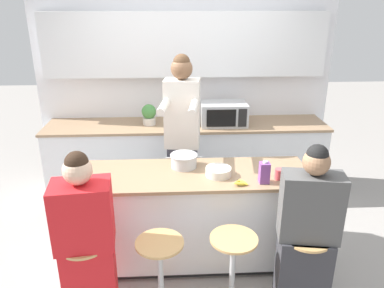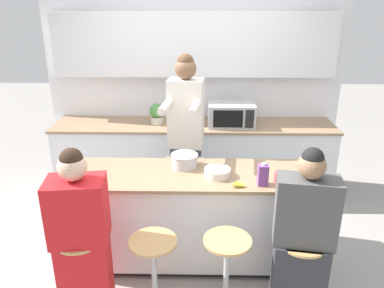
{
  "view_description": "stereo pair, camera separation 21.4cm",
  "coord_description": "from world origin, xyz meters",
  "px_view_note": "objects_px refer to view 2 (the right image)",
  "views": [
    {
      "loc": [
        -0.16,
        -2.97,
        2.32
      ],
      "look_at": [
        0.0,
        0.07,
        1.15
      ],
      "focal_mm": 35.0,
      "sensor_mm": 36.0,
      "label": 1
    },
    {
      "loc": [
        0.06,
        -2.97,
        2.32
      ],
      "look_at": [
        0.0,
        0.07,
        1.15
      ],
      "focal_mm": 35.0,
      "sensor_mm": 36.0,
      "label": 2
    }
  ],
  "objects_px": {
    "bar_stool_leftmost": "(83,271)",
    "bar_stool_center_left": "(154,274)",
    "coffee_cup_near": "(88,179)",
    "bar_stool_center_right": "(226,273)",
    "person_wrapped_blanket": "(81,239)",
    "bar_stool_rightmost": "(299,275)",
    "juice_carton": "(263,175)",
    "person_seated_near": "(302,244)",
    "microwave": "(231,114)",
    "fruit_bowl": "(217,172)",
    "potted_plant": "(157,113)",
    "person_cooking": "(186,144)",
    "kitchen_island": "(192,217)",
    "banana_bunch": "(238,184)",
    "coffee_cup_far": "(279,177)",
    "cooking_pot": "(184,160)"
  },
  "relations": [
    {
      "from": "coffee_cup_near",
      "to": "potted_plant",
      "type": "distance_m",
      "value": 1.62
    },
    {
      "from": "fruit_bowl",
      "to": "coffee_cup_far",
      "type": "relative_size",
      "value": 2.01
    },
    {
      "from": "coffee_cup_far",
      "to": "banana_bunch",
      "type": "height_order",
      "value": "coffee_cup_far"
    },
    {
      "from": "bar_stool_center_right",
      "to": "potted_plant",
      "type": "xyz_separation_m",
      "value": [
        -0.73,
        1.98,
        0.69
      ]
    },
    {
      "from": "person_cooking",
      "to": "person_wrapped_blanket",
      "type": "height_order",
      "value": "person_cooking"
    },
    {
      "from": "juice_carton",
      "to": "person_wrapped_blanket",
      "type": "bearing_deg",
      "value": -162.31
    },
    {
      "from": "bar_stool_leftmost",
      "to": "coffee_cup_near",
      "type": "relative_size",
      "value": 6.32
    },
    {
      "from": "bar_stool_rightmost",
      "to": "person_wrapped_blanket",
      "type": "bearing_deg",
      "value": -179.81
    },
    {
      "from": "coffee_cup_near",
      "to": "bar_stool_center_right",
      "type": "bearing_deg",
      "value": -20.02
    },
    {
      "from": "bar_stool_center_right",
      "to": "microwave",
      "type": "bearing_deg",
      "value": 85.14
    },
    {
      "from": "cooking_pot",
      "to": "bar_stool_center_left",
      "type": "bearing_deg",
      "value": -104.59
    },
    {
      "from": "person_cooking",
      "to": "person_wrapped_blanket",
      "type": "relative_size",
      "value": 1.34
    },
    {
      "from": "microwave",
      "to": "potted_plant",
      "type": "relative_size",
      "value": 2.2
    },
    {
      "from": "bar_stool_leftmost",
      "to": "cooking_pot",
      "type": "bearing_deg",
      "value": 45.59
    },
    {
      "from": "coffee_cup_far",
      "to": "banana_bunch",
      "type": "bearing_deg",
      "value": -164.42
    },
    {
      "from": "bar_stool_center_right",
      "to": "banana_bunch",
      "type": "xyz_separation_m",
      "value": [
        0.1,
        0.39,
        0.56
      ]
    },
    {
      "from": "bar_stool_leftmost",
      "to": "person_cooking",
      "type": "relative_size",
      "value": 0.36
    },
    {
      "from": "bar_stool_rightmost",
      "to": "potted_plant",
      "type": "distance_m",
      "value": 2.47
    },
    {
      "from": "coffee_cup_near",
      "to": "microwave",
      "type": "xyz_separation_m",
      "value": [
        1.3,
        1.53,
        0.11
      ]
    },
    {
      "from": "bar_stool_leftmost",
      "to": "kitchen_island",
      "type": "bearing_deg",
      "value": 37.45
    },
    {
      "from": "bar_stool_leftmost",
      "to": "banana_bunch",
      "type": "relative_size",
      "value": 4.84
    },
    {
      "from": "bar_stool_center_right",
      "to": "person_seated_near",
      "type": "bearing_deg",
      "value": -1.84
    },
    {
      "from": "bar_stool_rightmost",
      "to": "juice_carton",
      "type": "relative_size",
      "value": 3.42
    },
    {
      "from": "kitchen_island",
      "to": "bar_stool_center_right",
      "type": "xyz_separation_m",
      "value": [
        0.28,
        -0.63,
        -0.1
      ]
    },
    {
      "from": "coffee_cup_far",
      "to": "juice_carton",
      "type": "distance_m",
      "value": 0.16
    },
    {
      "from": "bar_stool_leftmost",
      "to": "bar_stool_center_left",
      "type": "distance_m",
      "value": 0.56
    },
    {
      "from": "bar_stool_rightmost",
      "to": "juice_carton",
      "type": "bearing_deg",
      "value": 119.38
    },
    {
      "from": "person_seated_near",
      "to": "bar_stool_leftmost",
      "type": "bearing_deg",
      "value": -171.65
    },
    {
      "from": "coffee_cup_far",
      "to": "potted_plant",
      "type": "bearing_deg",
      "value": 128.3
    },
    {
      "from": "bar_stool_center_left",
      "to": "juice_carton",
      "type": "bearing_deg",
      "value": 27.55
    },
    {
      "from": "bar_stool_center_left",
      "to": "potted_plant",
      "type": "bearing_deg",
      "value": 94.87
    },
    {
      "from": "person_seated_near",
      "to": "juice_carton",
      "type": "distance_m",
      "value": 0.62
    },
    {
      "from": "cooking_pot",
      "to": "bar_stool_center_right",
      "type": "bearing_deg",
      "value": -65.75
    },
    {
      "from": "bar_stool_center_right",
      "to": "person_wrapped_blanket",
      "type": "bearing_deg",
      "value": -179.07
    },
    {
      "from": "bar_stool_rightmost",
      "to": "microwave",
      "type": "bearing_deg",
      "value": 101.31
    },
    {
      "from": "cooking_pot",
      "to": "microwave",
      "type": "xyz_separation_m",
      "value": [
        0.51,
        1.17,
        0.09
      ]
    },
    {
      "from": "coffee_cup_near",
      "to": "microwave",
      "type": "height_order",
      "value": "microwave"
    },
    {
      "from": "banana_bunch",
      "to": "fruit_bowl",
      "type": "bearing_deg",
      "value": 130.58
    },
    {
      "from": "person_seated_near",
      "to": "microwave",
      "type": "bearing_deg",
      "value": 109.86
    },
    {
      "from": "potted_plant",
      "to": "kitchen_island",
      "type": "bearing_deg",
      "value": -71.59
    },
    {
      "from": "bar_stool_leftmost",
      "to": "bar_stool_center_left",
      "type": "bearing_deg",
      "value": -1.81
    },
    {
      "from": "person_wrapped_blanket",
      "to": "juice_carton",
      "type": "height_order",
      "value": "person_wrapped_blanket"
    },
    {
      "from": "person_cooking",
      "to": "fruit_bowl",
      "type": "bearing_deg",
      "value": -57.04
    },
    {
      "from": "kitchen_island",
      "to": "bar_stool_center_left",
      "type": "distance_m",
      "value": 0.72
    },
    {
      "from": "fruit_bowl",
      "to": "potted_plant",
      "type": "bearing_deg",
      "value": 115.51
    },
    {
      "from": "fruit_bowl",
      "to": "microwave",
      "type": "relative_size",
      "value": 0.41
    },
    {
      "from": "kitchen_island",
      "to": "banana_bunch",
      "type": "distance_m",
      "value": 0.65
    },
    {
      "from": "person_cooking",
      "to": "banana_bunch",
      "type": "distance_m",
      "value": 0.93
    },
    {
      "from": "bar_stool_center_right",
      "to": "fruit_bowl",
      "type": "bearing_deg",
      "value": 95.55
    },
    {
      "from": "bar_stool_rightmost",
      "to": "coffee_cup_far",
      "type": "xyz_separation_m",
      "value": [
        -0.1,
        0.5,
        0.59
      ]
    }
  ]
}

